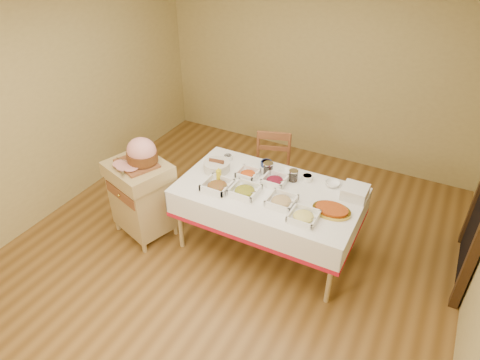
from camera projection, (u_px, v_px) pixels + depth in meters
name	position (u px, v px, depth m)	size (l,w,h in m)	color
room_shell	(227.00, 149.00, 3.86)	(5.00, 5.00, 5.00)	brown
dining_table	(268.00, 203.00, 4.35)	(1.82, 1.02, 0.76)	tan
butcher_cart	(142.00, 195.00, 4.62)	(0.76, 0.69, 0.90)	tan
dining_chair	(271.00, 173.00, 5.02)	(0.53, 0.52, 0.95)	brown
ham_on_board	(141.00, 154.00, 4.34)	(0.44, 0.42, 0.29)	brown
serving_dish_a	(217.00, 186.00, 4.25)	(0.27, 0.27, 0.12)	white
serving_dish_b	(245.00, 191.00, 4.19)	(0.26, 0.26, 0.11)	white
serving_dish_c	(281.00, 201.00, 4.05)	(0.26, 0.26, 0.10)	white
serving_dish_d	(304.00, 216.00, 3.86)	(0.25, 0.25, 0.10)	white
serving_dish_e	(248.00, 174.00, 4.45)	(0.22, 0.21, 0.10)	white
serving_dish_f	(275.00, 180.00, 4.34)	(0.24, 0.23, 0.11)	white
small_bowl_left	(228.00, 157.00, 4.74)	(0.11, 0.11, 0.05)	white
small_bowl_mid	(266.00, 163.00, 4.62)	(0.12, 0.12, 0.05)	navy
small_bowl_right	(307.00, 178.00, 4.38)	(0.12, 0.12, 0.06)	white
bowl_white_imported	(285.00, 172.00, 4.49)	(0.14, 0.14, 0.03)	white
bowl_small_imported	(333.00, 184.00, 4.31)	(0.15, 0.15, 0.05)	white
preserve_jar_left	(268.00, 169.00, 4.46)	(0.11, 0.11, 0.14)	silver
preserve_jar_right	(293.00, 176.00, 4.37)	(0.10, 0.10, 0.12)	silver
mustard_bottle	(219.00, 175.00, 4.35)	(0.05, 0.05, 0.17)	yellow
bread_basket	(217.00, 166.00, 4.53)	(0.28, 0.28, 0.12)	silver
plate_stack	(355.00, 192.00, 4.13)	(0.24, 0.24, 0.12)	white
brass_platter	(332.00, 210.00, 3.95)	(0.36, 0.26, 0.05)	gold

